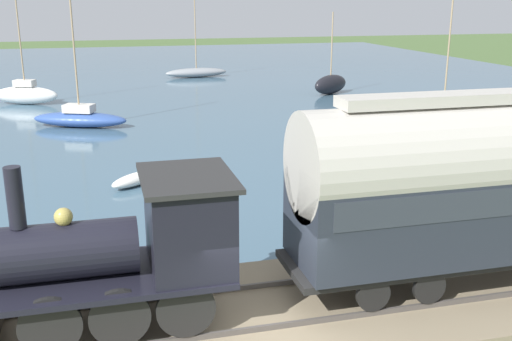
% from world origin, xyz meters
% --- Properties ---
extents(harbor_water, '(80.00, 80.00, 0.01)m').
position_xyz_m(harbor_water, '(44.13, 0.00, 0.00)').
color(harbor_water, '#426075').
rests_on(harbor_water, ground).
extents(rail_embankment, '(4.74, 56.00, 0.62)m').
position_xyz_m(rail_embankment, '(1.46, 0.00, 0.25)').
color(rail_embankment, '#84755B').
rests_on(rail_embankment, ground).
extents(steam_locomotive, '(2.45, 5.18, 3.44)m').
position_xyz_m(steam_locomotive, '(1.46, 2.39, 2.36)').
color(steam_locomotive, black).
rests_on(steam_locomotive, rail_embankment).
extents(passenger_coach, '(2.41, 10.62, 4.46)m').
position_xyz_m(passenger_coach, '(1.46, -6.12, 3.05)').
color(passenger_coach, black).
rests_on(passenger_coach, rail_embankment).
extents(sailboat_white, '(2.84, 4.72, 9.31)m').
position_xyz_m(sailboat_white, '(33.78, 7.93, 0.72)').
color(sailboat_white, white).
rests_on(sailboat_white, harbor_water).
extents(sailboat_black, '(2.88, 3.66, 6.08)m').
position_xyz_m(sailboat_black, '(32.75, -14.09, 0.76)').
color(sailboat_black, black).
rests_on(sailboat_black, harbor_water).
extents(sailboat_gray, '(1.93, 5.85, 7.93)m').
position_xyz_m(sailboat_gray, '(45.38, -5.79, 0.47)').
color(sailboat_gray, gray).
rests_on(sailboat_gray, harbor_water).
extents(sailboat_green, '(2.65, 5.59, 7.99)m').
position_xyz_m(sailboat_green, '(21.11, -16.64, 0.55)').
color(sailboat_green, '#236B42').
rests_on(sailboat_green, harbor_water).
extents(sailboat_blue, '(3.55, 5.66, 8.89)m').
position_xyz_m(sailboat_blue, '(24.93, 4.16, 0.53)').
color(sailboat_blue, '#335199').
rests_on(sailboat_blue, harbor_water).
extents(rowboat_near_shore, '(2.16, 2.37, 0.47)m').
position_xyz_m(rowboat_near_shore, '(12.94, 1.79, 0.24)').
color(rowboat_near_shore, silver).
rests_on(rowboat_near_shore, harbor_water).
extents(rowboat_off_pier, '(1.94, 1.81, 0.33)m').
position_xyz_m(rowboat_off_pier, '(13.90, -11.35, 0.17)').
color(rowboat_off_pier, beige).
rests_on(rowboat_off_pier, harbor_water).
extents(rowboat_mid_harbor, '(1.58, 2.96, 0.32)m').
position_xyz_m(rowboat_mid_harbor, '(9.10, -5.57, 0.17)').
color(rowboat_mid_harbor, '#B7B2A3').
rests_on(rowboat_mid_harbor, harbor_water).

